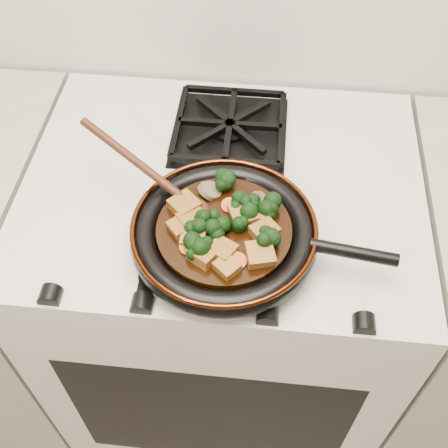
# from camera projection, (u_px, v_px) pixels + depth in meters

# --- Properties ---
(stove) EXTENTS (0.76, 0.60, 0.90)m
(stove) POSITION_uv_depth(u_px,v_px,m) (223.00, 303.00, 1.42)
(stove) COLOR beige
(stove) RESTS_ON ground
(burner_grate_front) EXTENTS (0.23, 0.23, 0.03)m
(burner_grate_front) POSITION_uv_depth(u_px,v_px,m) (214.00, 237.00, 0.97)
(burner_grate_front) COLOR black
(burner_grate_front) RESTS_ON stove
(burner_grate_back) EXTENTS (0.23, 0.23, 0.03)m
(burner_grate_back) POSITION_uv_depth(u_px,v_px,m) (230.00, 127.00, 1.14)
(burner_grate_back) COLOR black
(burner_grate_back) RESTS_ON stove
(skillet) EXTENTS (0.44, 0.31, 0.05)m
(skillet) POSITION_uv_depth(u_px,v_px,m) (225.00, 234.00, 0.93)
(skillet) COLOR black
(skillet) RESTS_ON burner_grate_front
(braising_sauce) EXTENTS (0.22, 0.22, 0.02)m
(braising_sauce) POSITION_uv_depth(u_px,v_px,m) (224.00, 232.00, 0.93)
(braising_sauce) COLOR black
(braising_sauce) RESTS_ON skillet
(tofu_cube_0) EXTENTS (0.05, 0.05, 0.02)m
(tofu_cube_0) POSITION_uv_depth(u_px,v_px,m) (265.00, 232.00, 0.91)
(tofu_cube_0) COLOR brown
(tofu_cube_0) RESTS_ON braising_sauce
(tofu_cube_1) EXTENTS (0.06, 0.06, 0.03)m
(tofu_cube_1) POSITION_uv_depth(u_px,v_px,m) (193.00, 221.00, 0.92)
(tofu_cube_1) COLOR brown
(tofu_cube_1) RESTS_ON braising_sauce
(tofu_cube_2) EXTENTS (0.05, 0.05, 0.03)m
(tofu_cube_2) POSITION_uv_depth(u_px,v_px,m) (181.00, 228.00, 0.91)
(tofu_cube_2) COLOR brown
(tofu_cube_2) RESTS_ON braising_sauce
(tofu_cube_3) EXTENTS (0.06, 0.06, 0.03)m
(tofu_cube_3) POSITION_uv_depth(u_px,v_px,m) (205.00, 253.00, 0.88)
(tofu_cube_3) COLOR brown
(tofu_cube_3) RESTS_ON braising_sauce
(tofu_cube_4) EXTENTS (0.06, 0.06, 0.03)m
(tofu_cube_4) POSITION_uv_depth(u_px,v_px,m) (244.00, 215.00, 0.93)
(tofu_cube_4) COLOR brown
(tofu_cube_4) RESTS_ON braising_sauce
(tofu_cube_5) EXTENTS (0.04, 0.04, 0.02)m
(tofu_cube_5) POSITION_uv_depth(u_px,v_px,m) (255.00, 214.00, 0.93)
(tofu_cube_5) COLOR brown
(tofu_cube_5) RESTS_ON braising_sauce
(tofu_cube_6) EXTENTS (0.06, 0.06, 0.03)m
(tofu_cube_6) POSITION_uv_depth(u_px,v_px,m) (185.00, 206.00, 0.94)
(tofu_cube_6) COLOR brown
(tofu_cube_6) RESTS_ON braising_sauce
(tofu_cube_7) EXTENTS (0.05, 0.05, 0.03)m
(tofu_cube_7) POSITION_uv_depth(u_px,v_px,m) (222.00, 251.00, 0.88)
(tofu_cube_7) COLOR brown
(tofu_cube_7) RESTS_ON braising_sauce
(tofu_cube_8) EXTENTS (0.04, 0.05, 0.03)m
(tofu_cube_8) POSITION_uv_depth(u_px,v_px,m) (194.00, 237.00, 0.90)
(tofu_cube_8) COLOR brown
(tofu_cube_8) RESTS_ON braising_sauce
(tofu_cube_9) EXTENTS (0.05, 0.05, 0.02)m
(tofu_cube_9) POSITION_uv_depth(u_px,v_px,m) (227.00, 267.00, 0.86)
(tofu_cube_9) COLOR brown
(tofu_cube_9) RESTS_ON braising_sauce
(tofu_cube_10) EXTENTS (0.05, 0.05, 0.03)m
(tofu_cube_10) POSITION_uv_depth(u_px,v_px,m) (260.00, 255.00, 0.88)
(tofu_cube_10) COLOR brown
(tofu_cube_10) RESTS_ON braising_sauce
(broccoli_floret_0) EXTENTS (0.08, 0.09, 0.06)m
(broccoli_floret_0) POSITION_uv_depth(u_px,v_px,m) (214.00, 232.00, 0.90)
(broccoli_floret_0) COLOR black
(broccoli_floret_0) RESTS_ON braising_sauce
(broccoli_floret_1) EXTENTS (0.06, 0.07, 0.07)m
(broccoli_floret_1) POSITION_uv_depth(u_px,v_px,m) (245.00, 203.00, 0.94)
(broccoli_floret_1) COLOR black
(broccoli_floret_1) RESTS_ON braising_sauce
(broccoli_floret_2) EXTENTS (0.09, 0.09, 0.07)m
(broccoli_floret_2) POSITION_uv_depth(u_px,v_px,m) (200.00, 249.00, 0.88)
(broccoli_floret_2) COLOR black
(broccoli_floret_2) RESTS_ON braising_sauce
(broccoli_floret_3) EXTENTS (0.09, 0.09, 0.06)m
(broccoli_floret_3) POSITION_uv_depth(u_px,v_px,m) (264.00, 210.00, 0.93)
(broccoli_floret_3) COLOR black
(broccoli_floret_3) RESTS_ON braising_sauce
(broccoli_floret_4) EXTENTS (0.07, 0.07, 0.07)m
(broccoli_floret_4) POSITION_uv_depth(u_px,v_px,m) (246.00, 221.00, 0.92)
(broccoli_floret_4) COLOR black
(broccoli_floret_4) RESTS_ON braising_sauce
(broccoli_floret_5) EXTENTS (0.07, 0.07, 0.06)m
(broccoli_floret_5) POSITION_uv_depth(u_px,v_px,m) (249.00, 203.00, 0.94)
(broccoli_floret_5) COLOR black
(broccoli_floret_5) RESTS_ON braising_sauce
(broccoli_floret_6) EXTENTS (0.08, 0.09, 0.07)m
(broccoli_floret_6) POSITION_uv_depth(u_px,v_px,m) (197.00, 225.00, 0.91)
(broccoli_floret_6) COLOR black
(broccoli_floret_6) RESTS_ON braising_sauce
(broccoli_floret_7) EXTENTS (0.08, 0.08, 0.07)m
(broccoli_floret_7) POSITION_uv_depth(u_px,v_px,m) (270.00, 240.00, 0.89)
(broccoli_floret_7) COLOR black
(broccoli_floret_7) RESTS_ON braising_sauce
(broccoli_floret_8) EXTENTS (0.07, 0.07, 0.07)m
(broccoli_floret_8) POSITION_uv_depth(u_px,v_px,m) (226.00, 182.00, 0.97)
(broccoli_floret_8) COLOR black
(broccoli_floret_8) RESTS_ON braising_sauce
(broccoli_floret_9) EXTENTS (0.07, 0.07, 0.07)m
(broccoli_floret_9) POSITION_uv_depth(u_px,v_px,m) (206.00, 224.00, 0.91)
(broccoli_floret_9) COLOR black
(broccoli_floret_9) RESTS_ON braising_sauce
(carrot_coin_0) EXTENTS (0.03, 0.03, 0.01)m
(carrot_coin_0) POSITION_uv_depth(u_px,v_px,m) (181.00, 228.00, 0.91)
(carrot_coin_0) COLOR #B63605
(carrot_coin_0) RESTS_ON braising_sauce
(carrot_coin_1) EXTENTS (0.03, 0.03, 0.02)m
(carrot_coin_1) POSITION_uv_depth(u_px,v_px,m) (229.00, 205.00, 0.94)
(carrot_coin_1) COLOR #B63605
(carrot_coin_1) RESTS_ON braising_sauce
(carrot_coin_2) EXTENTS (0.03, 0.03, 0.02)m
(carrot_coin_2) POSITION_uv_depth(u_px,v_px,m) (188.00, 247.00, 0.89)
(carrot_coin_2) COLOR #B63605
(carrot_coin_2) RESTS_ON braising_sauce
(carrot_coin_3) EXTENTS (0.03, 0.03, 0.02)m
(carrot_coin_3) POSITION_uv_depth(u_px,v_px,m) (245.00, 208.00, 0.94)
(carrot_coin_3) COLOR #B63605
(carrot_coin_3) RESTS_ON braising_sauce
(carrot_coin_4) EXTENTS (0.03, 0.03, 0.02)m
(carrot_coin_4) POSITION_uv_depth(u_px,v_px,m) (237.00, 261.00, 0.87)
(carrot_coin_4) COLOR #B63605
(carrot_coin_4) RESTS_ON braising_sauce
(mushroom_slice_0) EXTENTS (0.04, 0.04, 0.02)m
(mushroom_slice_0) POSITION_uv_depth(u_px,v_px,m) (212.00, 190.00, 0.96)
(mushroom_slice_0) COLOR brown
(mushroom_slice_0) RESTS_ON braising_sauce
(mushroom_slice_1) EXTENTS (0.04, 0.04, 0.03)m
(mushroom_slice_1) POSITION_uv_depth(u_px,v_px,m) (258.00, 200.00, 0.95)
(mushroom_slice_1) COLOR brown
(mushroom_slice_1) RESTS_ON braising_sauce
(mushroom_slice_2) EXTENTS (0.05, 0.05, 0.03)m
(mushroom_slice_2) POSITION_uv_depth(u_px,v_px,m) (208.00, 191.00, 0.96)
(mushroom_slice_2) COLOR brown
(mushroom_slice_2) RESTS_ON braising_sauce
(wooden_spoon) EXTENTS (0.15, 0.10, 0.25)m
(wooden_spoon) POSITION_uv_depth(u_px,v_px,m) (161.00, 181.00, 0.95)
(wooden_spoon) COLOR #3E1D0D
(wooden_spoon) RESTS_ON braising_sauce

